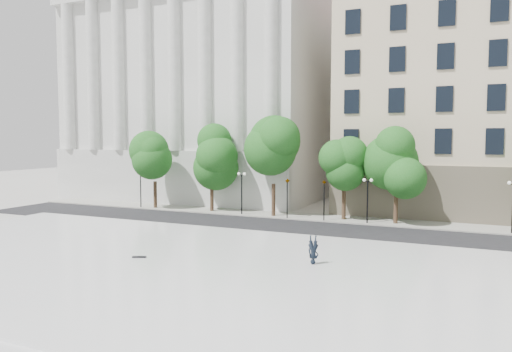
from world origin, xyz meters
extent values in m
plane|color=#B7B5AD|center=(0.00, 0.00, 0.00)|extent=(160.00, 160.00, 0.00)
cube|color=silver|center=(0.00, 3.00, 0.23)|extent=(44.00, 22.00, 0.45)
cube|color=black|center=(0.00, 18.00, 0.01)|extent=(60.00, 8.00, 0.02)
cube|color=#9A988E|center=(0.00, 24.00, 0.06)|extent=(60.00, 4.00, 0.12)
cube|color=silver|center=(-17.00, 39.00, 12.50)|extent=(30.00, 26.00, 25.00)
cube|color=silver|center=(-17.00, 39.00, 25.30)|extent=(31.50, 27.50, 0.60)
cylinder|color=black|center=(-0.92, 22.30, 1.75)|extent=(0.10, 0.10, 3.50)
imported|color=black|center=(-0.92, 22.30, 3.86)|extent=(0.66, 1.83, 0.72)
cylinder|color=black|center=(2.54, 22.30, 1.75)|extent=(0.10, 0.10, 3.50)
imported|color=black|center=(2.54, 22.30, 3.82)|extent=(0.89, 1.58, 0.63)
imported|color=black|center=(6.68, 6.17, 0.67)|extent=(0.84, 1.68, 0.44)
cube|color=black|center=(-3.04, 3.45, 0.49)|extent=(0.82, 0.51, 0.08)
cylinder|color=#382619|center=(-15.81, 22.91, 1.43)|extent=(0.36, 0.36, 2.85)
sphere|color=#164D16|center=(-15.81, 22.91, 5.29)|extent=(3.92, 3.92, 3.92)
cylinder|color=#382619|center=(-9.31, 23.33, 1.55)|extent=(0.36, 0.36, 3.10)
sphere|color=#164D16|center=(-9.31, 23.33, 5.75)|extent=(4.05, 4.05, 4.05)
cylinder|color=#382619|center=(-2.53, 22.95, 1.56)|extent=(0.36, 0.36, 3.12)
sphere|color=#164D16|center=(-2.53, 22.95, 5.79)|extent=(4.34, 4.34, 4.34)
cylinder|color=#382619|center=(3.95, 23.68, 1.46)|extent=(0.36, 0.36, 2.92)
sphere|color=#164D16|center=(3.95, 23.68, 5.42)|extent=(3.47, 3.47, 3.47)
cylinder|color=#382619|center=(8.52, 23.43, 1.34)|extent=(0.36, 0.36, 2.68)
sphere|color=#164D16|center=(8.52, 23.43, 4.97)|extent=(4.01, 4.01, 4.01)
cylinder|color=black|center=(-17.42, 22.60, 1.90)|extent=(0.12, 0.12, 3.80)
cube|color=black|center=(-17.42, 22.60, 3.80)|extent=(0.60, 0.06, 0.06)
sphere|color=white|center=(-17.72, 22.60, 3.90)|extent=(0.28, 0.28, 0.28)
sphere|color=white|center=(-17.12, 22.60, 3.90)|extent=(0.28, 0.28, 0.28)
cylinder|color=black|center=(-5.66, 22.60, 1.94)|extent=(0.12, 0.12, 3.88)
cube|color=black|center=(-5.66, 22.60, 3.88)|extent=(0.60, 0.06, 0.06)
sphere|color=white|center=(-5.96, 22.60, 3.98)|extent=(0.28, 0.28, 0.28)
sphere|color=white|center=(-5.36, 22.60, 3.98)|extent=(0.28, 0.28, 0.28)
cylinder|color=black|center=(6.27, 22.60, 1.85)|extent=(0.12, 0.12, 3.71)
cube|color=black|center=(6.27, 22.60, 3.71)|extent=(0.60, 0.06, 0.06)
sphere|color=white|center=(5.97, 22.60, 3.81)|extent=(0.28, 0.28, 0.28)
sphere|color=white|center=(6.57, 22.60, 3.81)|extent=(0.28, 0.28, 0.28)
sphere|color=white|center=(17.04, 22.60, 3.98)|extent=(0.28, 0.28, 0.28)
camera|label=1|loc=(14.87, -19.85, 7.47)|focal=35.00mm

